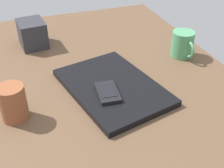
% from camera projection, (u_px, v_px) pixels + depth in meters
% --- Properties ---
extents(desk_surface, '(1.20, 0.80, 0.03)m').
position_uv_depth(desk_surface, '(107.00, 84.00, 0.90)').
color(desk_surface, brown).
rests_on(desk_surface, ground).
extents(laptop_closed, '(0.38, 0.30, 0.02)m').
position_uv_depth(laptop_closed, '(112.00, 87.00, 0.85)').
color(laptop_closed, black).
rests_on(laptop_closed, desk_surface).
extents(cell_phone_on_laptop, '(0.10, 0.07, 0.01)m').
position_uv_depth(cell_phone_on_laptop, '(108.00, 92.00, 0.80)').
color(cell_phone_on_laptop, black).
rests_on(cell_phone_on_laptop, laptop_closed).
extents(coffee_mug, '(0.11, 0.08, 0.09)m').
position_uv_depth(coffee_mug, '(183.00, 44.00, 1.00)').
color(coffee_mug, '#4C9360').
rests_on(coffee_mug, desk_surface).
extents(pen_cup, '(0.07, 0.07, 0.10)m').
position_uv_depth(pen_cup, '(13.00, 103.00, 0.72)').
color(pen_cup, brown).
rests_on(pen_cup, desk_surface).
extents(desk_organizer, '(0.12, 0.10, 0.09)m').
position_uv_depth(desk_organizer, '(32.00, 34.00, 1.06)').
color(desk_organizer, '#2D2D33').
rests_on(desk_organizer, desk_surface).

